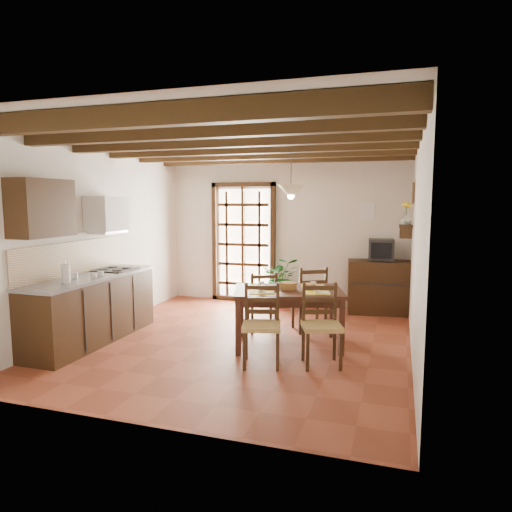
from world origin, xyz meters
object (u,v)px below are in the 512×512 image
at_px(chair_far_left, 262,312).
at_px(chair_far_right, 309,310).
at_px(chair_near_right, 321,340).
at_px(kitchen_counter, 92,308).
at_px(crt_tv, 381,250).
at_px(chair_near_left, 261,340).
at_px(sideboard, 380,287).
at_px(dining_table, 288,297).
at_px(potted_plant, 281,276).
at_px(pendant_lamp, 291,190).

distance_m(chair_far_left, chair_far_right, 0.71).
relative_size(chair_near_right, chair_far_right, 0.98).
bearing_deg(chair_far_left, kitchen_counter, 1.40).
distance_m(chair_near_right, crt_tv, 2.96).
relative_size(chair_near_left, sideboard, 0.89).
bearing_deg(dining_table, chair_near_right, -63.98).
height_order(kitchen_counter, chair_near_right, kitchen_counter).
relative_size(chair_near_right, chair_far_left, 1.07).
relative_size(kitchen_counter, chair_near_right, 2.34).
xyz_separation_m(sideboard, crt_tv, (-0.00, -0.01, 0.65)).
bearing_deg(kitchen_counter, potted_plant, 54.61).
bearing_deg(chair_far_right, potted_plant, -90.17).
xyz_separation_m(kitchen_counter, pendant_lamp, (2.63, 0.72, 1.60)).
bearing_deg(dining_table, crt_tv, 46.95).
height_order(chair_near_left, sideboard, chair_near_left).
height_order(chair_near_right, crt_tv, crt_tv).
distance_m(dining_table, crt_tv, 2.50).
height_order(chair_near_left, chair_far_right, chair_far_right).
bearing_deg(pendant_lamp, chair_near_right, -51.68).
height_order(kitchen_counter, chair_far_right, kitchen_counter).
relative_size(chair_far_left, pendant_lamp, 1.07).
bearing_deg(chair_near_right, chair_far_right, 86.87).
bearing_deg(sideboard, chair_near_right, -108.62).
bearing_deg(chair_far_right, chair_far_left, -13.30).
relative_size(chair_near_right, pendant_lamp, 1.14).
distance_m(sideboard, potted_plant, 1.74).
bearing_deg(kitchen_counter, crt_tv, 37.18).
xyz_separation_m(dining_table, crt_tv, (1.09, 2.20, 0.44)).
relative_size(kitchen_counter, dining_table, 1.39).
height_order(chair_far_right, potted_plant, potted_plant).
relative_size(chair_near_right, crt_tv, 2.20).
height_order(dining_table, chair_near_left, chair_near_left).
distance_m(chair_far_right, potted_plant, 1.60).
bearing_deg(sideboard, crt_tv, -97.62).
xyz_separation_m(chair_near_left, pendant_lamp, (0.13, 0.89, 1.78)).
bearing_deg(dining_table, pendant_lamp, 73.29).
bearing_deg(crt_tv, dining_table, -119.68).
xyz_separation_m(chair_far_right, potted_plant, (-0.78, 1.37, 0.26)).
bearing_deg(chair_near_left, dining_table, 65.57).
relative_size(crt_tv, pendant_lamp, 0.52).
height_order(chair_far_right, sideboard, chair_far_right).
xyz_separation_m(crt_tv, pendant_lamp, (-1.09, -2.10, 0.97)).
xyz_separation_m(chair_near_left, sideboard, (1.22, 3.00, 0.16)).
bearing_deg(dining_table, chair_far_left, 115.85).
height_order(sideboard, pendant_lamp, pendant_lamp).
height_order(sideboard, crt_tv, crt_tv).
xyz_separation_m(dining_table, chair_far_right, (0.13, 0.80, -0.36)).
bearing_deg(pendant_lamp, chair_far_right, 79.08).
height_order(chair_far_left, pendant_lamp, pendant_lamp).
bearing_deg(potted_plant, chair_far_left, -86.19).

